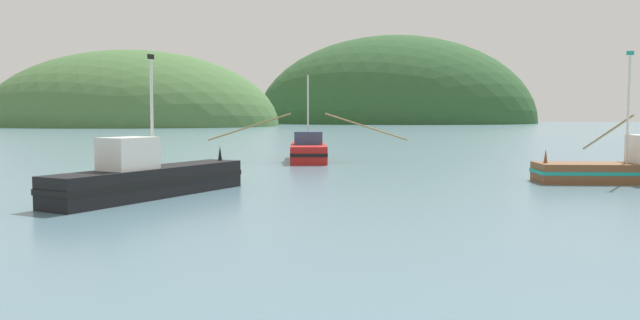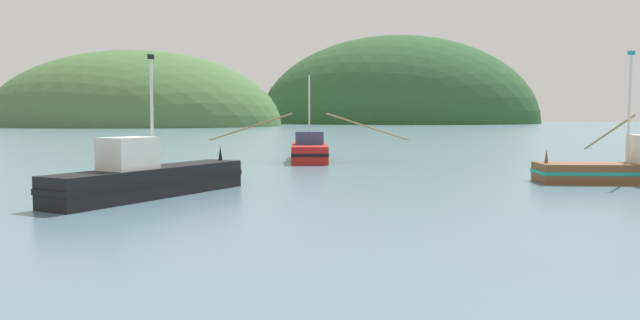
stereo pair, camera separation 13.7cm
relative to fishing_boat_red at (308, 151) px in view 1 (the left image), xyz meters
name	(u,v)px [view 1 (the left image)]	position (x,y,z in m)	size (l,w,h in m)	color
hill_mid_left	(132,126)	(-76.94, 127.99, -0.75)	(86.74, 69.39, 43.85)	#47703D
hill_far_right	(393,123)	(-4.61, 200.49, -0.75)	(106.78, 85.42, 66.87)	#2D562D
fishing_boat_red	(308,151)	(0.00, 0.00, 0.00)	(14.25, 8.72, 6.50)	red
fishing_boat_black	(149,178)	(-2.66, -20.81, 0.04)	(4.99, 9.93, 5.83)	black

